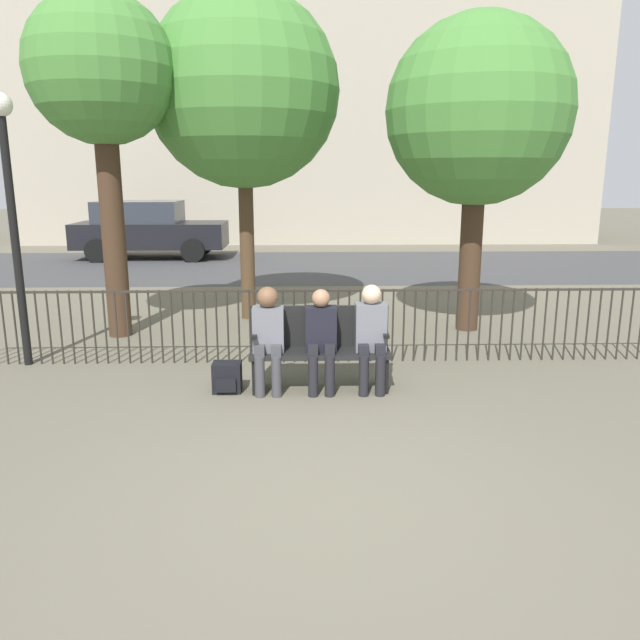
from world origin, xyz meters
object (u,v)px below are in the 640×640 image
object	(u,v)px
seated_person_0	(268,333)
tree_1	(243,91)
backpack	(227,377)
parked_car_0	(148,229)
seated_person_2	(371,332)
lamp_post	(9,187)
seated_person_1	(321,335)
park_bench	(320,346)
tree_2	(478,113)
tree_0	(101,75)

from	to	relation	value
seated_person_0	tree_1	distance (m)	4.73
backpack	parked_car_0	xyz separation A→B (m)	(-3.55, 11.38, 0.68)
seated_person_2	lamp_post	xyz separation A→B (m)	(-4.24, 1.10, 1.53)
seated_person_0	seated_person_1	xyz separation A→B (m)	(0.58, -0.00, -0.03)
tree_1	lamp_post	distance (m)	3.91
seated_person_2	parked_car_0	distance (m)	12.49
park_bench	tree_2	bearing A→B (deg)	48.32
seated_person_0	parked_car_0	size ratio (longest dim) A/B	0.28
tree_1	lamp_post	world-z (taller)	tree_1
seated_person_2	tree_0	xyz separation A→B (m)	(-3.48, 2.55, 3.00)
backpack	tree_2	bearing A→B (deg)	39.33
tree_1	lamp_post	bearing A→B (deg)	-135.16
tree_1	tree_2	size ratio (longest dim) A/B	1.12
seated_person_1	tree_1	world-z (taller)	tree_1
park_bench	tree_2	size ratio (longest dim) A/B	0.34
parked_car_0	tree_0	bearing A→B (deg)	-79.36
seated_person_0	park_bench	bearing A→B (deg)	12.72
seated_person_1	tree_1	distance (m)	4.85
park_bench	tree_1	xyz separation A→B (m)	(-1.10, 3.54, 3.13)
seated_person_1	seated_person_0	bearing A→B (deg)	179.79
lamp_post	seated_person_0	bearing A→B (deg)	-19.40
park_bench	tree_2	world-z (taller)	tree_2
seated_person_0	seated_person_2	world-z (taller)	seated_person_2
tree_0	tree_1	size ratio (longest dim) A/B	0.93
lamp_post	parked_car_0	size ratio (longest dim) A/B	0.78
tree_0	backpack	bearing A→B (deg)	-53.43
park_bench	parked_car_0	distance (m)	12.16
seated_person_0	tree_2	xyz separation A→B (m)	(2.93, 2.79, 2.55)
tree_2	parked_car_0	distance (m)	11.31
seated_person_1	lamp_post	xyz separation A→B (m)	(-3.69, 1.10, 1.56)
park_bench	seated_person_2	distance (m)	0.60
tree_0	tree_2	world-z (taller)	tree_0
park_bench	backpack	xyz separation A→B (m)	(-1.03, -0.13, -0.32)
tree_2	lamp_post	xyz separation A→B (m)	(-6.05, -1.69, -1.01)
tree_2	lamp_post	bearing A→B (deg)	-164.40
seated_person_2	lamp_post	bearing A→B (deg)	165.51
backpack	tree_2	size ratio (longest dim) A/B	0.07
tree_0	seated_person_1	bearing A→B (deg)	-41.05
tree_1	backpack	bearing A→B (deg)	-88.98
backpack	tree_1	distance (m)	5.04
seated_person_1	lamp_post	distance (m)	4.15
tree_1	parked_car_0	xyz separation A→B (m)	(-3.49, 7.71, -2.78)
tree_2	park_bench	bearing A→B (deg)	-131.68
seated_person_2	tree_0	bearing A→B (deg)	143.77
park_bench	seated_person_0	xyz separation A→B (m)	(-0.57, -0.13, 0.18)
seated_person_0	lamp_post	size ratio (longest dim) A/B	0.36
tree_1	seated_person_0	bearing A→B (deg)	-81.78
park_bench	tree_0	xyz separation A→B (m)	(-2.93, 2.43, 3.19)
park_bench	parked_car_0	xyz separation A→B (m)	(-4.58, 11.25, 0.35)
seated_person_1	tree_0	xyz separation A→B (m)	(-2.93, 2.56, 3.03)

